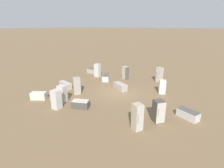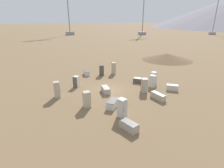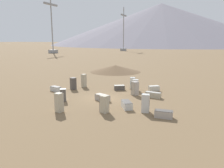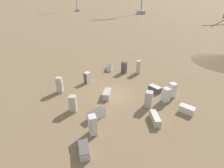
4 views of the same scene
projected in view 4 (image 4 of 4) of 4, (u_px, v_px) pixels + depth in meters
name	position (u px, v px, depth m)	size (l,w,h in m)	color
ground_plane	(114.00, 94.00, 20.06)	(1000.00, 1000.00, 0.00)	brown
discarded_fridge_0	(149.00, 99.00, 17.52)	(0.99, 0.99, 1.71)	#A89E93
discarded_fridge_1	(138.00, 67.00, 24.99)	(0.77, 0.81, 1.89)	#B2A88E
discarded_fridge_2	(107.00, 94.00, 19.42)	(1.37, 1.94, 0.70)	#A89E93
discarded_fridge_3	(93.00, 125.00, 14.02)	(0.69, 0.81, 1.77)	silver
discarded_fridge_4	(124.00, 67.00, 25.23)	(0.99, 0.99, 1.65)	#4C4742
discarded_fridge_5	(110.00, 68.00, 26.48)	(1.20, 1.75, 0.66)	silver
discarded_fridge_6	(166.00, 95.00, 18.42)	(0.74, 0.84, 1.58)	silver
discarded_fridge_7	(155.00, 89.00, 20.54)	(1.31, 1.60, 0.67)	#4C4742
discarded_fridge_8	(155.00, 118.00, 15.66)	(0.87, 1.95, 0.67)	#B2A88E
discarded_fridge_9	(87.00, 78.00, 22.42)	(0.92, 0.89, 1.41)	silver
discarded_fridge_10	(96.00, 114.00, 16.14)	(1.90, 1.59, 0.73)	silver
discarded_fridge_11	(172.00, 90.00, 19.26)	(0.75, 0.74, 1.64)	silver
discarded_fridge_12	(84.00, 150.00, 12.50)	(0.78, 1.60, 0.68)	#A89E93
discarded_fridge_13	(187.00, 110.00, 16.83)	(1.37, 1.54, 0.69)	beige
discarded_fridge_14	(60.00, 85.00, 20.13)	(0.78, 0.80, 1.86)	#B2A88E
discarded_fridge_15	(73.00, 103.00, 16.90)	(0.79, 0.83, 1.66)	#B2A88E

